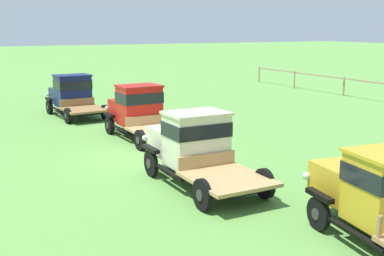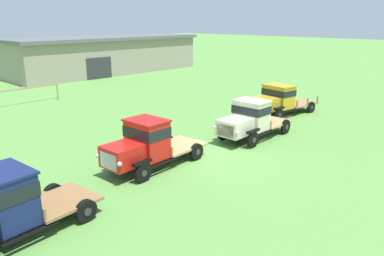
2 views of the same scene
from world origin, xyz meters
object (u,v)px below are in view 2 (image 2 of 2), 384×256
at_px(vintage_truck_foreground_near, 0,207).
at_px(vintage_truck_second_in_line, 145,144).
at_px(vintage_truck_far_side, 277,99).
at_px(vintage_truck_midrow_center, 249,119).
at_px(farm_shed, 104,54).

bearing_deg(vintage_truck_foreground_near, vintage_truck_second_in_line, 11.20).
height_order(vintage_truck_second_in_line, vintage_truck_far_side, vintage_truck_second_in_line).
height_order(vintage_truck_second_in_line, vintage_truck_midrow_center, vintage_truck_second_in_line).
relative_size(farm_shed, vintage_truck_far_side, 4.15).
height_order(vintage_truck_foreground_near, vintage_truck_midrow_center, vintage_truck_foreground_near).
bearing_deg(farm_shed, vintage_truck_second_in_line, -120.72).
distance_m(vintage_truck_foreground_near, vintage_truck_far_side, 19.62).
height_order(farm_shed, vintage_truck_midrow_center, farm_shed).
height_order(farm_shed, vintage_truck_far_side, farm_shed).
distance_m(farm_shed, vintage_truck_midrow_center, 31.43).
xyz_separation_m(vintage_truck_foreground_near, vintage_truck_far_side, (19.48, 2.36, -0.02)).
relative_size(vintage_truck_second_in_line, vintage_truck_midrow_center, 1.00).
height_order(vintage_truck_midrow_center, vintage_truck_far_side, vintage_truck_midrow_center).
bearing_deg(vintage_truck_foreground_near, vintage_truck_far_side, 6.92).
distance_m(farm_shed, vintage_truck_far_side, 28.18).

